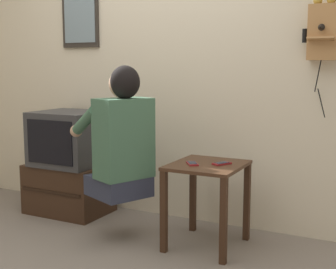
{
  "coord_description": "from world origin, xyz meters",
  "views": [
    {
      "loc": [
        1.64,
        -2.12,
        1.2
      ],
      "look_at": [
        0.22,
        0.64,
        0.75
      ],
      "focal_mm": 50.0,
      "sensor_mm": 36.0,
      "label": 1
    }
  ],
  "objects_px": {
    "cell_phone_held": "(192,163)",
    "framed_picture": "(80,14)",
    "cell_phone_spare": "(222,163)",
    "television": "(70,138)",
    "wall_phone_antique": "(323,31)",
    "person": "(121,138)"
  },
  "relations": [
    {
      "from": "cell_phone_held",
      "to": "framed_picture",
      "type": "bearing_deg",
      "value": 121.55
    },
    {
      "from": "television",
      "to": "wall_phone_antique",
      "type": "distance_m",
      "value": 2.09
    },
    {
      "from": "cell_phone_held",
      "to": "cell_phone_spare",
      "type": "height_order",
      "value": "same"
    },
    {
      "from": "framed_picture",
      "to": "cell_phone_spare",
      "type": "relative_size",
      "value": 4.04
    },
    {
      "from": "television",
      "to": "wall_phone_antique",
      "type": "xyz_separation_m",
      "value": [
        1.91,
        0.24,
        0.8
      ]
    },
    {
      "from": "person",
      "to": "framed_picture",
      "type": "relative_size",
      "value": 1.61
    },
    {
      "from": "person",
      "to": "framed_picture",
      "type": "distance_m",
      "value": 1.37
    },
    {
      "from": "cell_phone_spare",
      "to": "television",
      "type": "bearing_deg",
      "value": -157.09
    },
    {
      "from": "person",
      "to": "cell_phone_spare",
      "type": "bearing_deg",
      "value": -49.68
    },
    {
      "from": "television",
      "to": "cell_phone_spare",
      "type": "distance_m",
      "value": 1.38
    },
    {
      "from": "television",
      "to": "framed_picture",
      "type": "xyz_separation_m",
      "value": [
        -0.08,
        0.28,
        1.02
      ]
    },
    {
      "from": "television",
      "to": "cell_phone_held",
      "type": "relative_size",
      "value": 3.93
    },
    {
      "from": "person",
      "to": "framed_picture",
      "type": "xyz_separation_m",
      "value": [
        -0.8,
        0.62,
        0.92
      ]
    },
    {
      "from": "wall_phone_antique",
      "to": "cell_phone_spare",
      "type": "distance_m",
      "value": 1.08
    },
    {
      "from": "framed_picture",
      "to": "cell_phone_held",
      "type": "height_order",
      "value": "framed_picture"
    },
    {
      "from": "television",
      "to": "cell_phone_spare",
      "type": "relative_size",
      "value": 3.87
    },
    {
      "from": "person",
      "to": "cell_phone_held",
      "type": "distance_m",
      "value": 0.51
    },
    {
      "from": "person",
      "to": "cell_phone_held",
      "type": "xyz_separation_m",
      "value": [
        0.48,
        0.11,
        -0.15
      ]
    },
    {
      "from": "television",
      "to": "cell_phone_spare",
      "type": "bearing_deg",
      "value": -5.9
    },
    {
      "from": "television",
      "to": "person",
      "type": "bearing_deg",
      "value": -25.15
    },
    {
      "from": "framed_picture",
      "to": "cell_phone_spare",
      "type": "bearing_deg",
      "value": -16.33
    },
    {
      "from": "television",
      "to": "wall_phone_antique",
      "type": "bearing_deg",
      "value": 7.13
    }
  ]
}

